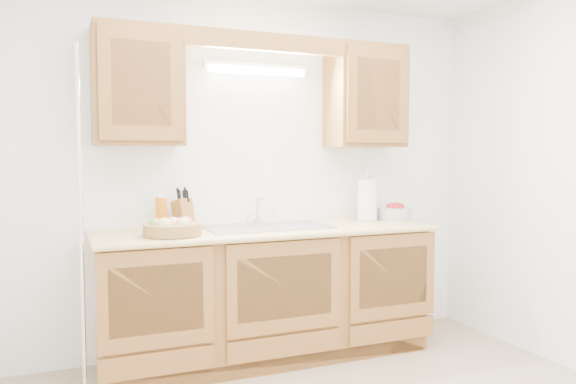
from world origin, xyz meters
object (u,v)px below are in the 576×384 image
fruit_basket (173,227)px  apple_bowl (394,213)px  paper_towel (367,200)px  knife_block (183,213)px

fruit_basket → apple_bowl: size_ratio=1.72×
fruit_basket → paper_towel: (1.50, 0.22, 0.10)m
apple_bowl → knife_block: bearing=175.2°
paper_towel → apple_bowl: size_ratio=1.36×
fruit_basket → paper_towel: size_ratio=1.27×
knife_block → paper_towel: 1.37m
fruit_basket → apple_bowl: apple_bowl is taller
knife_block → apple_bowl: (1.57, -0.13, -0.05)m
knife_block → fruit_basket: bearing=-136.5°
knife_block → paper_towel: (1.37, -0.08, 0.05)m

